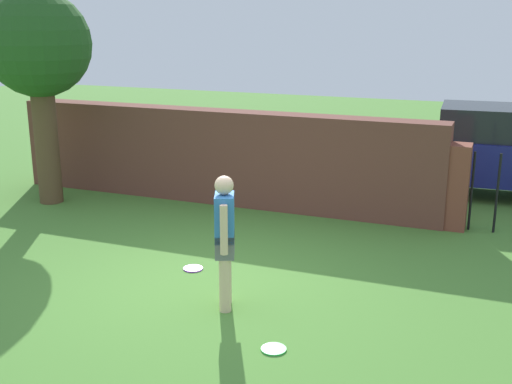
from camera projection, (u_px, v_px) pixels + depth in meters
name	position (u px, v px, depth m)	size (l,w,h in m)	color
ground_plane	(209.00, 285.00, 8.27)	(40.00, 40.00, 0.00)	#4C8433
brick_wall	(218.00, 156.00, 11.77)	(8.21, 0.50, 1.72)	brown
tree	(38.00, 50.00, 11.23)	(1.87, 1.87, 3.83)	brown
person	(225.00, 236.00, 7.42)	(0.34, 0.51, 1.62)	beige
car	(493.00, 151.00, 12.24)	(4.28, 2.10, 1.72)	navy
frisbee_green	(274.00, 349.00, 6.66)	(0.27, 0.27, 0.02)	green
frisbee_purple	(193.00, 268.00, 8.79)	(0.27, 0.27, 0.02)	purple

